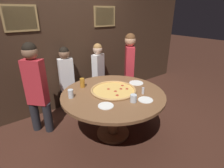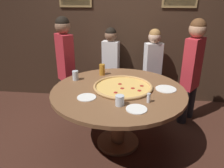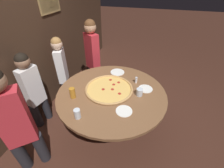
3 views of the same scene
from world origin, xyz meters
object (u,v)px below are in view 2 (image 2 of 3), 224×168
drink_cup_by_shaker (102,70)px  white_plate_far_back (136,109)px  drink_cup_near_left (120,100)px  diner_far_right (192,66)px  giant_pizza (123,87)px  white_plate_right_side (87,97)px  diner_far_left (111,62)px  dining_table (118,100)px  condiment_shaker (149,98)px  diner_centre_back (153,64)px  white_plate_near_front (166,89)px  drink_cup_beside_pizza (75,75)px  diner_side_left (65,60)px

drink_cup_by_shaker → white_plate_far_back: 1.02m
drink_cup_near_left → diner_far_right: bearing=49.7°
giant_pizza → white_plate_right_side: bearing=-139.7°
diner_far_right → diner_far_left: diner_far_right is taller
dining_table → diner_far_left: bearing=100.9°
condiment_shaker → drink_cup_by_shaker: bearing=127.8°
drink_cup_near_left → diner_centre_back: bearing=74.5°
dining_table → white_plate_near_front: (0.54, 0.06, 0.14)m
condiment_shaker → diner_far_left: 1.55m
drink_cup_beside_pizza → diner_far_right: 1.58m
white_plate_right_side → diner_far_left: 1.41m
white_plate_far_back → condiment_shaker: bearing=53.8°
giant_pizza → drink_cup_beside_pizza: (-0.61, 0.18, 0.05)m
diner_side_left → drink_cup_by_shaker: bearing=-161.9°
diner_far_left → diner_centre_back: bearing=-174.9°
white_plate_far_back → giant_pizza: bearing=107.7°
condiment_shaker → giant_pizza: bearing=129.0°
drink_cup_near_left → condiment_shaker: size_ratio=1.06×
drink_cup_beside_pizza → diner_side_left: 0.65m
condiment_shaker → diner_far_right: (0.63, 0.98, 0.04)m
diner_centre_back → white_plate_near_front: bearing=72.2°
drink_cup_by_shaker → diner_centre_back: 0.95m
white_plate_far_back → drink_cup_near_left: bearing=157.6°
giant_pizza → diner_far_left: bearing=103.7°
white_plate_near_front → diner_centre_back: size_ratio=0.18×
drink_cup_by_shaker → condiment_shaker: bearing=-52.2°
drink_cup_near_left → diner_centre_back: 1.53m
giant_pizza → diner_centre_back: diner_centre_back is taller
drink_cup_by_shaker → diner_centre_back: bearing=41.6°
giant_pizza → drink_cup_by_shaker: 0.51m
diner_centre_back → giant_pizza: bearing=46.2°
white_plate_right_side → diner_far_right: 1.58m
white_plate_near_front → diner_centre_back: 1.03m
diner_side_left → white_plate_far_back: bearing=178.0°
giant_pizza → diner_far_right: bearing=35.2°
white_plate_near_front → diner_centre_back: (-0.08, 1.03, -0.02)m
drink_cup_beside_pizza → diner_centre_back: size_ratio=0.09×
diner_far_right → diner_far_left: (-1.18, 0.47, -0.11)m
diner_far_right → diner_centre_back: diner_far_right is taller
white_plate_near_front → condiment_shaker: size_ratio=2.42×
white_plate_near_front → dining_table: bearing=-173.6°
giant_pizza → diner_far_left: 1.14m
dining_table → drink_cup_by_shaker: bearing=119.3°
drink_cup_by_shaker → white_plate_near_front: drink_cup_by_shaker is taller
dining_table → giant_pizza: 0.17m
drink_cup_near_left → condiment_shaker: drink_cup_near_left is taller
white_plate_far_back → diner_far_right: diner_far_right is taller
giant_pizza → white_plate_near_front: size_ratio=2.93×
drink_cup_by_shaker → diner_far_left: bearing=87.2°
dining_table → diner_far_left: (-0.22, 1.16, 0.12)m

